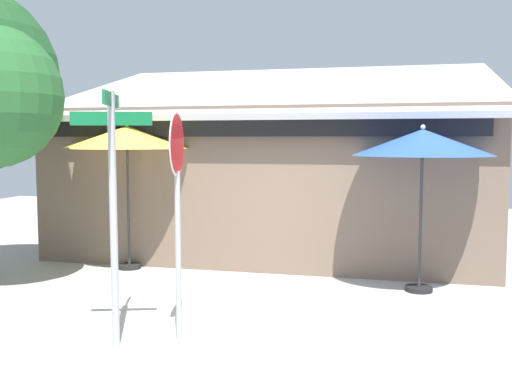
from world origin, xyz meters
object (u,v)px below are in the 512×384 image
object	(u,v)px
street_sign_post	(113,190)
patio_umbrella_mustard_left	(127,138)
patio_umbrella_royal_blue_center	(423,144)
stop_sign	(177,182)

from	to	relation	value
street_sign_post	patio_umbrella_mustard_left	xyz separation A→B (m)	(-1.73, 3.88, 0.62)
street_sign_post	patio_umbrella_royal_blue_center	xyz separation A→B (m)	(3.64, 3.47, 0.53)
street_sign_post	patio_umbrella_mustard_left	world-z (taller)	street_sign_post
street_sign_post	patio_umbrella_royal_blue_center	size ratio (longest dim) A/B	1.12
street_sign_post	patio_umbrella_royal_blue_center	world-z (taller)	street_sign_post
stop_sign	patio_umbrella_royal_blue_center	distance (m)	4.31
stop_sign	patio_umbrella_royal_blue_center	xyz separation A→B (m)	(2.98, 3.08, 0.45)
patio_umbrella_royal_blue_center	stop_sign	bearing A→B (deg)	-134.02
stop_sign	patio_umbrella_mustard_left	distance (m)	4.27
street_sign_post	stop_sign	distance (m)	0.77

